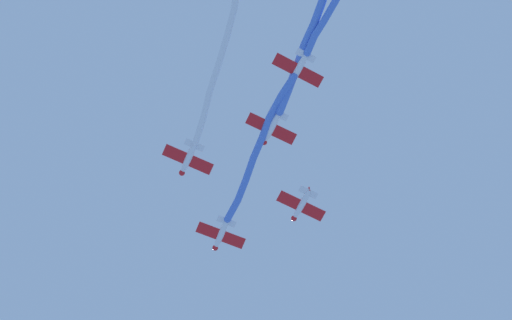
# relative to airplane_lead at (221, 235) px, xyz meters

# --- Properties ---
(airplane_lead) EXTENTS (4.81, 6.24, 1.55)m
(airplane_lead) POSITION_rel_airplane_lead_xyz_m (0.00, 0.00, 0.00)
(airplane_lead) COLOR white
(smoke_trail_lead) EXTENTS (18.71, 8.42, 1.56)m
(smoke_trail_lead) POSITION_rel_airplane_lead_xyz_m (11.11, 4.39, -0.15)
(smoke_trail_lead) COLOR #4C75DB
(airplane_left_wing) EXTENTS (4.80, 6.20, 1.55)m
(airplane_left_wing) POSITION_rel_airplane_lead_xyz_m (9.82, -3.95, -0.40)
(airplane_left_wing) COLOR white
(smoke_trail_left_wing) EXTENTS (26.44, 5.86, 1.27)m
(smoke_trail_left_wing) POSITION_rel_airplane_lead_xyz_m (24.58, 0.10, -0.27)
(smoke_trail_left_wing) COLOR white
(airplane_right_wing) EXTENTS (4.78, 6.15, 1.55)m
(airplane_right_wing) POSITION_rel_airplane_lead_xyz_m (3.95, 9.82, 0.30)
(airplane_right_wing) COLOR white
(airplane_slot) EXTENTS (4.79, 6.17, 1.55)m
(airplane_slot) POSITION_rel_airplane_lead_xyz_m (13.77, 5.87, -0.20)
(airplane_slot) COLOR white
(smoke_trail_slot) EXTENTS (16.13, 6.05, 3.56)m
(smoke_trail_slot) POSITION_rel_airplane_lead_xyz_m (23.32, 9.52, 1.14)
(smoke_trail_slot) COLOR #4C75DB
(airplane_trail) EXTENTS (4.77, 6.13, 1.55)m
(airplane_trail) POSITION_rel_airplane_lead_xyz_m (20.65, 8.81, 0.40)
(airplane_trail) COLOR white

